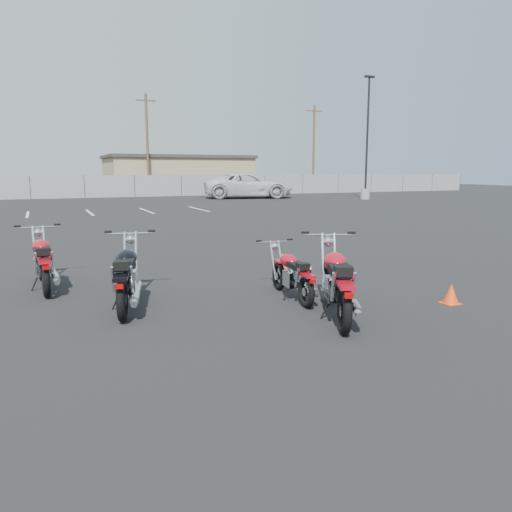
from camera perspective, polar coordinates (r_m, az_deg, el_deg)
name	(u,v)px	position (r m, az deg, el deg)	size (l,w,h in m)	color
ground	(259,299)	(8.70, 0.36, -4.93)	(120.00, 120.00, 0.00)	black
motorcycle_front_red	(43,262)	(10.18, -23.15, -0.64)	(0.88, 2.28, 1.12)	black
motorcycle_second_black	(127,276)	(8.33, -14.54, -2.26)	(1.05, 2.32, 1.14)	black
motorcycle_third_red	(337,283)	(7.63, 9.28, -3.02)	(1.45, 2.34, 1.18)	black
motorcycle_rear_red	(292,275)	(8.67, 4.17, -2.15)	(0.73, 1.89, 0.92)	black
training_cone_near	(282,260)	(11.42, 3.02, -0.51)	(0.29, 0.29, 0.34)	#F4420C
training_cone_far	(451,294)	(8.99, 21.40, -4.05)	(0.28, 0.28, 0.33)	#F4420C
light_pole_east	(366,169)	(39.57, 12.47, 9.68)	(0.80, 0.70, 9.12)	gray
chainlink_fence	(84,187)	(42.86, -19.02, 7.50)	(80.06, 0.06, 1.80)	gray
tan_building_east	(177,174)	(53.41, -9.00, 9.29)	(14.40, 9.40, 3.70)	tan
utility_pole_c	(147,143)	(47.70, -12.31, 12.54)	(1.80, 0.24, 9.00)	#4C3923
utility_pole_d	(314,147)	(55.06, 6.61, 12.29)	(1.80, 0.24, 9.00)	#4C3923
parking_line_stripes	(59,213)	(27.80, -21.56, 4.55)	(15.12, 4.00, 0.01)	silver
white_van	(248,178)	(40.30, -0.88, 8.85)	(8.19, 3.28, 3.11)	silver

